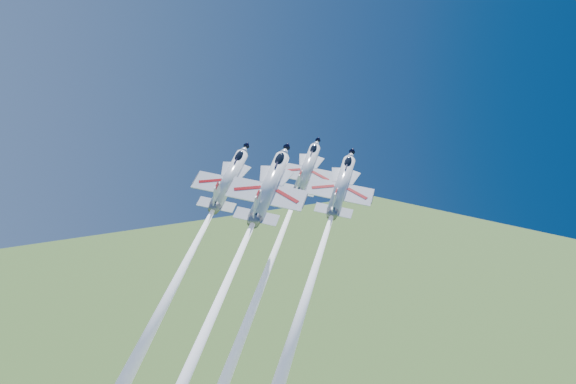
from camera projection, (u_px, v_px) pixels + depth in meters
jet_lead at (271, 260)px, 91.65m from camera, size 35.91×32.70×42.03m
jet_left at (194, 247)px, 88.62m from camera, size 30.55×27.27×34.08m
jet_right at (319, 256)px, 85.06m from camera, size 29.89×26.74×33.51m
jet_slot at (208, 326)px, 74.69m from camera, size 42.89×39.11×50.33m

